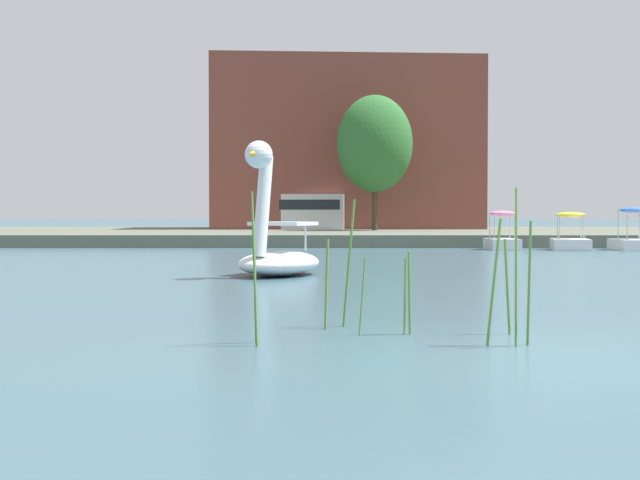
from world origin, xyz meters
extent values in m
plane|color=#385966|center=(0.00, 0.00, 0.00)|extent=(541.50, 541.50, 0.00)
cube|color=#5B6051|center=(0.00, 39.57, 0.25)|extent=(122.36, 25.51, 0.50)
ellipsoid|color=white|center=(-2.52, 10.82, 0.27)|extent=(2.33, 2.92, 0.53)
cylinder|color=white|center=(-2.82, 10.07, 1.47)|extent=(0.50, 0.70, 2.10)
sphere|color=white|center=(-2.88, 9.89, 2.51)|extent=(0.73, 0.73, 0.56)
cone|color=yellow|center=(-2.97, 9.68, 2.51)|extent=(0.42, 0.45, 0.31)
cube|color=white|center=(-2.44, 11.01, 1.11)|extent=(1.50, 1.53, 0.08)
cylinder|color=silver|center=(-2.92, 11.20, 0.82)|extent=(0.04, 0.04, 0.58)
cylinder|color=silver|center=(-1.96, 10.82, 0.82)|extent=(0.04, 0.04, 0.58)
cube|color=white|center=(5.08, 25.12, 0.21)|extent=(1.09, 2.06, 0.41)
ellipsoid|color=pink|center=(5.08, 25.12, 1.36)|extent=(0.96, 1.19, 0.20)
cylinder|color=#B7B7BF|center=(4.71, 25.60, 0.88)|extent=(0.04, 0.04, 0.95)
cylinder|color=#B7B7BF|center=(5.46, 25.59, 0.88)|extent=(0.04, 0.04, 0.95)
cylinder|color=#B7B7BF|center=(4.70, 24.65, 0.88)|extent=(0.04, 0.04, 0.95)
cylinder|color=#B7B7BF|center=(5.46, 24.65, 0.88)|extent=(0.04, 0.04, 0.95)
cube|color=white|center=(7.55, 24.83, 0.20)|extent=(1.68, 2.38, 0.41)
ellipsoid|color=yellow|center=(7.55, 24.83, 1.31)|extent=(1.25, 1.24, 0.20)
cylinder|color=#B7B7BF|center=(7.20, 25.33, 0.86)|extent=(0.04, 0.04, 0.90)
cylinder|color=#B7B7BF|center=(8.05, 25.18, 0.86)|extent=(0.04, 0.04, 0.90)
cylinder|color=#B7B7BF|center=(7.05, 24.48, 0.86)|extent=(0.04, 0.04, 0.90)
cylinder|color=#B7B7BF|center=(7.90, 24.33, 0.86)|extent=(0.04, 0.04, 0.90)
cube|color=white|center=(9.86, 24.77, 0.20)|extent=(1.38, 2.34, 0.39)
ellipsoid|color=blue|center=(9.86, 24.77, 1.48)|extent=(1.03, 1.45, 0.20)
cylinder|color=#B7B7BF|center=(9.49, 25.35, 0.94)|extent=(0.04, 0.04, 1.09)
cylinder|color=#B7B7BF|center=(10.27, 25.32, 0.94)|extent=(0.04, 0.04, 1.09)
cylinder|color=#B7B7BF|center=(9.44, 24.23, 0.94)|extent=(0.04, 0.04, 1.09)
cylinder|color=#423323|center=(1.05, 38.10, 2.31)|extent=(0.29, 0.29, 3.62)
ellipsoid|color=#2D662D|center=(1.05, 38.10, 5.01)|extent=(4.72, 4.44, 5.04)
cube|color=silver|center=(-2.88, 41.68, 1.48)|extent=(5.11, 2.37, 1.96)
cube|color=black|center=(-2.88, 41.68, 1.87)|extent=(4.72, 2.37, 0.55)
cube|color=brown|center=(-0.51, 46.00, 5.41)|extent=(16.17, 10.80, 9.82)
cylinder|color=#4C7F33|center=(0.11, 0.72, 0.63)|extent=(0.15, 0.05, 1.25)
cylinder|color=#4C7F33|center=(-1.27, 2.22, 0.74)|extent=(0.15, 0.05, 1.47)
cylinder|color=#4C7F33|center=(-2.24, 0.72, 0.76)|extent=(0.08, 0.11, 1.52)
cylinder|color=#4C7F33|center=(-0.64, 1.55, 0.45)|extent=(0.04, 0.06, 0.90)
cylinder|color=#4C7F33|center=(0.34, 0.76, 0.78)|extent=(0.04, 0.13, 1.56)
cylinder|color=#4C7F33|center=(0.45, 0.69, 0.62)|extent=(0.04, 0.18, 1.24)
cylinder|color=#4C7F33|center=(-0.68, 1.57, 0.41)|extent=(0.04, 0.07, 0.82)
cylinder|color=#4C7F33|center=(-1.53, 2.03, 0.51)|extent=(0.06, 0.13, 1.02)
cylinder|color=#4C7F33|center=(-2.25, 0.89, 0.58)|extent=(0.04, 0.10, 1.17)
cylinder|color=#4C7F33|center=(0.42, 1.58, 0.52)|extent=(0.09, 0.04, 1.03)
cylinder|color=#4C7F33|center=(-1.15, 1.46, 0.42)|extent=(0.08, 0.03, 0.84)
camera|label=1|loc=(-1.55, -7.96, 1.29)|focal=49.69mm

